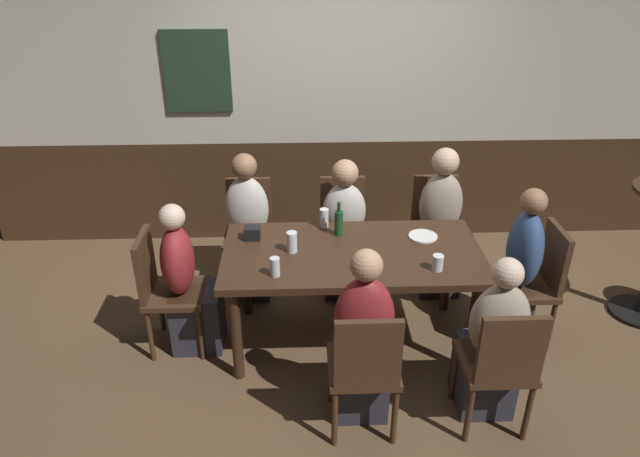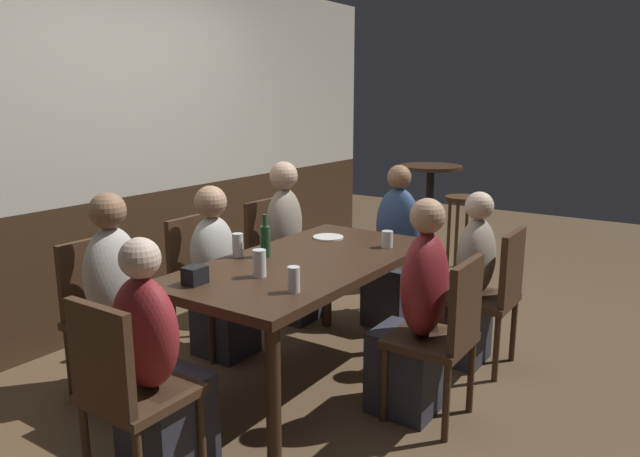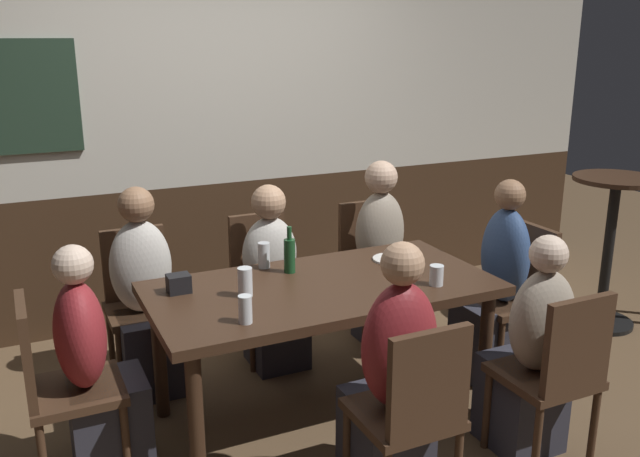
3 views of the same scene
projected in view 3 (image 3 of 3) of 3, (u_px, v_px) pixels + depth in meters
ground_plane at (322, 414)px, 3.60m from camera, size 12.00×12.00×0.00m
wall_back at (219, 132)px, 4.67m from camera, size 6.40×0.13×2.60m
dining_table at (322, 299)px, 3.42m from camera, size 1.74×0.88×0.74m
chair_right_near at (556, 370)px, 3.03m from camera, size 0.40×0.40×0.88m
chair_head_east at (518, 290)px, 3.99m from camera, size 0.40×0.40×0.88m
chair_mid_far at (264, 277)px, 4.21m from camera, size 0.40×0.40×0.88m
chair_head_west at (57, 381)px, 2.94m from camera, size 0.40×0.40×0.88m
chair_mid_near at (413, 409)px, 2.72m from camera, size 0.40×0.40×0.88m
chair_left_far at (140, 296)px, 3.90m from camera, size 0.40×0.40×0.88m
chair_right_far at (370, 260)px, 4.52m from camera, size 0.40×0.40×0.88m
person_right_near at (530, 363)px, 3.19m from camera, size 0.34×0.37×1.10m
person_head_east at (496, 295)px, 3.93m from camera, size 0.37×0.34×1.17m
person_mid_far at (273, 289)px, 4.07m from camera, size 0.34×0.37×1.11m
person_head_west at (97, 381)px, 3.02m from camera, size 0.37×0.34×1.10m
person_mid_near at (392, 392)px, 2.86m from camera, size 0.34×0.37×1.17m
person_left_far at (145, 306)px, 3.76m from camera, size 0.34×0.37×1.17m
person_right_far at (382, 265)px, 4.38m from camera, size 0.34×0.37×1.19m
tumbler_water at (245, 284)px, 3.22m from camera, size 0.07×0.07×0.14m
beer_glass_half at (245, 311)px, 2.93m from camera, size 0.06×0.06×0.13m
highball_clear at (436, 276)px, 3.37m from camera, size 0.07×0.07×0.10m
pint_glass_stout at (264, 256)px, 3.62m from camera, size 0.06×0.06×0.14m
beer_bottle_green at (290, 255)px, 3.54m from camera, size 0.06×0.06×0.25m
plate_white_large at (391, 259)px, 3.76m from camera, size 0.20×0.20×0.01m
condiment_caddy at (179, 284)px, 3.28m from camera, size 0.11×0.09×0.09m
side_bar_table at (609, 240)px, 4.56m from camera, size 0.56×0.56×1.05m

